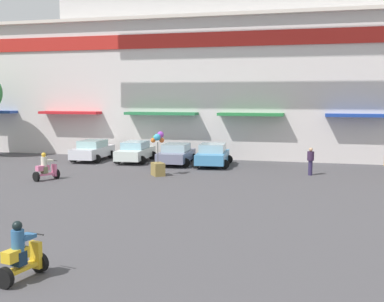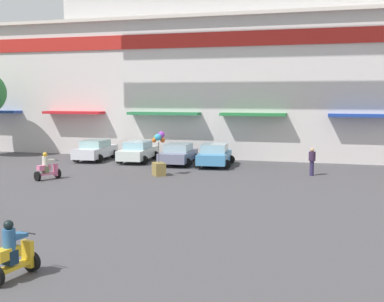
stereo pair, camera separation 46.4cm
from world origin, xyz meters
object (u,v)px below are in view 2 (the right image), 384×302
(parked_car_1, at_px, (138,151))
(scooter_rider_5, at_px, (13,254))
(parked_car_2, at_px, (178,154))
(parked_car_3, at_px, (214,155))
(scooter_rider_4, at_px, (47,168))
(pedestrian_0, at_px, (312,160))
(balloon_vendor_cart, at_px, (159,158))
(parked_car_0, at_px, (96,150))

(parked_car_1, height_order, scooter_rider_5, scooter_rider_5)
(parked_car_2, height_order, parked_car_3, parked_car_3)
(parked_car_3, distance_m, scooter_rider_4, 10.77)
(parked_car_3, xyz_separation_m, pedestrian_0, (6.28, -2.17, 0.17))
(scooter_rider_5, height_order, pedestrian_0, pedestrian_0)
(parked_car_1, distance_m, parked_car_2, 3.20)
(parked_car_1, xyz_separation_m, scooter_rider_4, (-2.06, -8.19, -0.10))
(scooter_rider_4, relative_size, balloon_vendor_cart, 0.60)
(pedestrian_0, height_order, balloon_vendor_cart, balloon_vendor_cart)
(parked_car_0, xyz_separation_m, pedestrian_0, (15.18, -2.75, 0.17))
(pedestrian_0, bearing_deg, parked_car_1, 166.47)
(parked_car_0, relative_size, pedestrian_0, 2.65)
(parked_car_1, bearing_deg, scooter_rider_5, -76.18)
(parked_car_0, height_order, parked_car_1, parked_car_0)
(parked_car_3, distance_m, balloon_vendor_cart, 5.06)
(parked_car_3, distance_m, pedestrian_0, 6.65)
(parked_car_0, xyz_separation_m, parked_car_2, (6.36, -0.43, -0.02))
(parked_car_0, bearing_deg, scooter_rider_4, -81.91)
(parked_car_3, xyz_separation_m, balloon_vendor_cart, (-2.26, -4.52, 0.26))
(balloon_vendor_cart, bearing_deg, parked_car_0, 142.41)
(scooter_rider_5, bearing_deg, pedestrian_0, 69.91)
(parked_car_1, height_order, parked_car_2, parked_car_1)
(scooter_rider_4, distance_m, pedestrian_0, 15.00)
(parked_car_3, bearing_deg, scooter_rider_4, -136.00)
(parked_car_2, relative_size, balloon_vendor_cart, 1.60)
(parked_car_1, distance_m, pedestrian_0, 12.31)
(parked_car_3, relative_size, scooter_rider_4, 2.62)
(parked_car_1, height_order, balloon_vendor_cart, balloon_vendor_cart)
(parked_car_2, xyz_separation_m, scooter_rider_4, (-5.21, -7.64, -0.09))
(parked_car_2, bearing_deg, scooter_rider_4, -124.29)
(pedestrian_0, bearing_deg, balloon_vendor_cart, -164.60)
(parked_car_1, bearing_deg, balloon_vendor_cart, -56.76)
(parked_car_2, xyz_separation_m, pedestrian_0, (8.82, -2.32, 0.20))
(scooter_rider_4, height_order, scooter_rider_5, scooter_rider_5)
(parked_car_3, height_order, balloon_vendor_cart, balloon_vendor_cart)
(balloon_vendor_cart, bearing_deg, parked_car_1, 123.24)
(parked_car_0, bearing_deg, balloon_vendor_cart, -37.59)
(parked_car_1, relative_size, scooter_rider_5, 2.84)
(parked_car_2, bearing_deg, parked_car_1, 169.96)
(parked_car_0, relative_size, parked_car_2, 1.04)
(parked_car_0, xyz_separation_m, scooter_rider_5, (8.44, -21.17, -0.09))
(parked_car_2, height_order, scooter_rider_4, scooter_rider_4)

